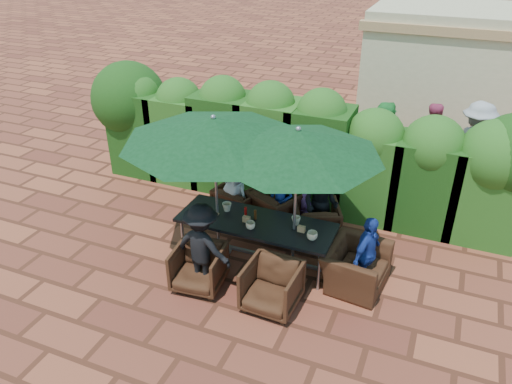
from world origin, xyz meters
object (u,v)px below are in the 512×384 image
at_px(dining_table, 256,225).
at_px(chair_end_right, 356,261).
at_px(chair_near_left, 199,265).
at_px(chair_far_left, 240,202).
at_px(umbrella_right, 298,143).
at_px(chair_far_mid, 277,207).
at_px(chair_far_right, 316,220).
at_px(umbrella_left, 214,130).
at_px(chair_near_right, 272,284).

relative_size(dining_table, chair_end_right, 2.52).
bearing_deg(chair_near_left, chair_far_left, 89.76).
relative_size(umbrella_right, chair_far_mid, 2.93).
xyz_separation_m(dining_table, chair_far_right, (0.74, 0.96, -0.28)).
xyz_separation_m(chair_far_left, chair_far_right, (1.49, -0.06, -0.01)).
distance_m(dining_table, umbrella_left, 1.68).
bearing_deg(dining_table, chair_far_left, 126.21).
xyz_separation_m(chair_near_right, chair_end_right, (1.01, 0.96, 0.05)).
distance_m(umbrella_right, chair_far_mid, 2.16).
distance_m(dining_table, chair_far_mid, 1.09).
xyz_separation_m(dining_table, chair_far_left, (-0.75, 1.02, -0.28)).
distance_m(chair_near_right, chair_end_right, 1.39).
bearing_deg(chair_far_right, chair_far_left, -26.52).
height_order(umbrella_right, chair_far_right, umbrella_right).
xyz_separation_m(umbrella_left, chair_far_left, (-0.06, 1.03, -1.82)).
xyz_separation_m(umbrella_left, chair_far_right, (1.43, 0.97, -1.82)).
distance_m(umbrella_left, chair_far_right, 2.51).
bearing_deg(umbrella_left, dining_table, 0.36).
relative_size(umbrella_left, umbrella_right, 1.14).
height_order(umbrella_left, chair_far_mid, umbrella_left).
xyz_separation_m(chair_far_left, chair_near_right, (1.39, -1.98, -0.01)).
relative_size(dining_table, umbrella_right, 1.01).
bearing_deg(dining_table, chair_near_right, -56.04).
bearing_deg(chair_near_right, chair_far_right, 89.20).
height_order(umbrella_left, chair_near_left, umbrella_left).
bearing_deg(chair_far_right, chair_near_left, 31.66).
bearing_deg(dining_table, umbrella_left, -179.64).
bearing_deg(umbrella_right, umbrella_left, -178.45).
bearing_deg(chair_end_right, chair_far_mid, 63.64).
relative_size(dining_table, umbrella_left, 0.89).
bearing_deg(chair_near_left, chair_near_right, -6.32).
height_order(chair_far_right, chair_near_left, chair_far_right).
bearing_deg(chair_near_left, chair_far_right, 49.99).
relative_size(chair_far_mid, chair_far_right, 1.10).
xyz_separation_m(umbrella_left, chair_near_left, (0.14, -0.95, -1.84)).
bearing_deg(chair_far_right, dining_table, 28.06).
relative_size(chair_far_left, chair_near_left, 1.05).
height_order(umbrella_right, chair_near_right, umbrella_right).
distance_m(umbrella_left, umbrella_right, 1.32).
relative_size(umbrella_right, chair_far_left, 3.18).
relative_size(umbrella_left, chair_far_mid, 3.33).
bearing_deg(chair_near_left, umbrella_left, 92.26).
relative_size(chair_far_left, chair_far_mid, 0.92).
height_order(dining_table, chair_end_right, chair_end_right).
height_order(dining_table, umbrella_right, umbrella_right).
xyz_separation_m(chair_far_right, chair_near_right, (-0.10, -1.92, -0.00)).
bearing_deg(chair_end_right, chair_far_right, 49.46).
distance_m(umbrella_right, chair_near_left, 2.39).
relative_size(umbrella_left, chair_near_right, 3.68).
bearing_deg(chair_far_mid, chair_near_right, 133.07).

